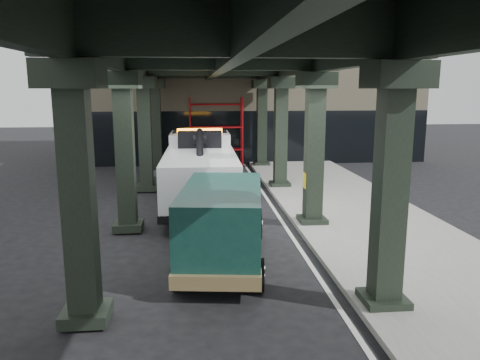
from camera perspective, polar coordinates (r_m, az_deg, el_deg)
ground at (r=13.53m, az=0.00°, el=-8.34°), size 90.00×90.00×0.00m
sidewalk at (r=16.38m, az=15.23°, el=-4.99°), size 5.00×40.00×0.15m
lane_stripe at (r=15.65m, az=5.53°, el=-5.66°), size 0.12×38.00×0.01m
viaduct at (r=14.75m, az=-2.37°, el=14.81°), size 7.40×32.00×6.40m
building at (r=32.86m, az=0.14°, el=10.21°), size 22.00×10.00×8.00m
scaffolding at (r=27.48m, az=-2.94°, el=6.08°), size 3.08×0.88×4.00m
tow_truck at (r=18.49m, az=-4.87°, el=1.54°), size 2.84×9.10×2.97m
towed_van at (r=12.08m, az=-2.08°, el=-5.11°), size 2.64×5.41×2.11m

